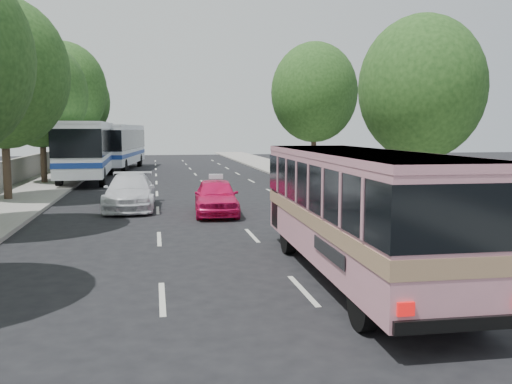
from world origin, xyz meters
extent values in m
plane|color=black|center=(0.00, 0.00, 0.00)|extent=(120.00, 120.00, 0.00)
cube|color=#9E998E|center=(-8.50, 20.00, 0.07)|extent=(4.00, 90.00, 0.15)
cube|color=#9E998E|center=(8.50, 20.00, 0.06)|extent=(4.00, 90.00, 0.12)
cube|color=#9E998E|center=(-10.30, 20.00, 0.90)|extent=(0.30, 90.00, 1.50)
cylinder|color=#38281E|center=(-8.70, 14.00, 1.90)|extent=(0.36, 0.36, 3.80)
ellipsoid|color=#1D4017|center=(-8.70, 14.00, 5.90)|extent=(6.00, 6.00, 6.90)
sphere|color=#1D4017|center=(-8.30, 13.70, 7.10)|extent=(3.90, 3.90, 3.90)
cylinder|color=#38281E|center=(-8.60, 22.00, 1.75)|extent=(0.36, 0.36, 3.50)
ellipsoid|color=#1D4017|center=(-8.60, 22.00, 5.43)|extent=(5.52, 5.52, 6.35)
sphere|color=#1D4017|center=(-8.20, 21.70, 6.53)|extent=(3.59, 3.59, 3.59)
cylinder|color=#38281E|center=(-8.50, 30.00, 2.00)|extent=(0.36, 0.36, 3.99)
ellipsoid|color=#1D4017|center=(-8.50, 30.00, 6.20)|extent=(6.30, 6.30, 7.24)
sphere|color=#1D4017|center=(-8.10, 29.70, 7.46)|extent=(4.09, 4.09, 4.09)
cylinder|color=#38281E|center=(-8.70, 38.00, 1.86)|extent=(0.36, 0.36, 3.72)
ellipsoid|color=#1D4017|center=(-8.70, 38.00, 5.78)|extent=(5.88, 5.88, 6.76)
sphere|color=#1D4017|center=(-8.30, 37.70, 6.96)|extent=(3.82, 3.82, 3.82)
cylinder|color=#38281E|center=(8.70, 8.00, 1.61)|extent=(0.36, 0.36, 3.23)
ellipsoid|color=#1D4017|center=(8.70, 8.00, 5.01)|extent=(5.10, 5.10, 5.87)
sphere|color=#1D4017|center=(9.10, 7.70, 6.04)|extent=(3.32, 3.31, 3.31)
cylinder|color=#38281E|center=(9.00, 24.00, 1.90)|extent=(0.36, 0.36, 3.80)
ellipsoid|color=#1D4017|center=(9.00, 24.00, 5.90)|extent=(6.00, 6.00, 6.90)
sphere|color=#1D4017|center=(9.40, 23.70, 7.10)|extent=(3.90, 3.90, 3.90)
cube|color=#CE8595|center=(2.43, -1.33, 1.67)|extent=(2.47, 9.01, 2.40)
cube|color=#9E7A59|center=(2.43, -1.33, 1.39)|extent=(2.51, 9.03, 0.31)
cube|color=black|center=(2.43, -1.33, 2.10)|extent=(2.52, 9.04, 0.99)
cube|color=#CE8595|center=(2.43, -1.33, 2.79)|extent=(2.49, 9.03, 0.14)
cylinder|color=black|center=(1.53, 1.38, 0.47)|extent=(0.29, 0.94, 0.93)
cylinder|color=black|center=(3.46, 1.33, 0.47)|extent=(0.29, 0.94, 0.93)
cylinder|color=black|center=(1.38, -4.35, 0.47)|extent=(0.29, 0.94, 0.93)
cylinder|color=black|center=(3.32, -4.40, 0.47)|extent=(0.29, 0.94, 0.93)
imported|color=#E41359|center=(0.38, 8.57, 0.71)|extent=(1.94, 4.25, 1.41)
imported|color=silver|center=(-3.03, 10.69, 0.73)|extent=(2.12, 5.06, 1.46)
cube|color=white|center=(-6.30, 24.41, 2.19)|extent=(2.96, 12.75, 3.23)
cube|color=black|center=(-6.30, 24.41, 2.59)|extent=(3.01, 12.78, 1.59)
cube|color=navy|center=(-6.30, 24.41, 1.38)|extent=(3.00, 12.77, 0.32)
cube|color=white|center=(-6.30, 24.41, 3.73)|extent=(2.98, 12.77, 0.15)
cylinder|color=black|center=(-7.58, 28.41, 0.58)|extent=(0.36, 1.17, 1.16)
cylinder|color=black|center=(-5.18, 28.46, 0.58)|extent=(0.36, 1.17, 1.16)
cylinder|color=black|center=(-7.41, 19.95, 0.58)|extent=(0.36, 1.17, 1.16)
cylinder|color=black|center=(-5.01, 20.00, 0.58)|extent=(0.36, 1.17, 1.16)
cube|color=silver|center=(-4.91, 33.81, 2.14)|extent=(4.01, 12.60, 3.15)
cube|color=black|center=(-4.91, 33.81, 2.53)|extent=(4.06, 12.64, 1.55)
cube|color=navy|center=(-4.91, 33.81, 1.34)|extent=(4.05, 12.63, 0.31)
cube|color=silver|center=(-4.91, 33.81, 3.64)|extent=(4.03, 12.62, 0.14)
cylinder|color=black|center=(-5.63, 37.84, 0.57)|extent=(0.46, 1.17, 1.14)
cylinder|color=black|center=(-3.31, 37.58, 0.57)|extent=(0.46, 1.17, 1.14)
cylinder|color=black|center=(-6.56, 29.63, 0.57)|extent=(0.46, 1.17, 1.14)
cylinder|color=black|center=(-4.24, 29.37, 0.57)|extent=(0.46, 1.17, 1.14)
cube|color=silver|center=(0.38, 8.57, 1.50)|extent=(0.56, 0.22, 0.18)
camera|label=1|loc=(-1.99, -12.61, 3.34)|focal=38.00mm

